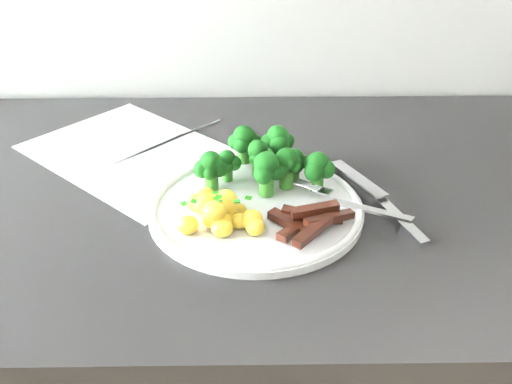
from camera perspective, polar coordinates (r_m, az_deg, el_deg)
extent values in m
cube|color=silver|center=(0.94, -10.41, 3.23)|extent=(0.36, 0.36, 0.00)
cube|color=slate|center=(0.98, -6.09, 5.02)|extent=(0.10, 0.10, 0.00)
cube|color=slate|center=(0.97, -7.11, 4.62)|extent=(0.10, 0.10, 0.00)
cube|color=slate|center=(0.96, -8.16, 4.20)|extent=(0.09, 0.10, 0.00)
cube|color=slate|center=(0.95, -9.22, 3.77)|extent=(0.09, 0.09, 0.00)
cylinder|color=white|center=(0.79, 0.00, -1.58)|extent=(0.26, 0.26, 0.01)
torus|color=white|center=(0.79, 0.00, -1.24)|extent=(0.26, 0.26, 0.01)
cylinder|color=#265C18|center=(0.83, 0.17, 2.17)|extent=(0.02, 0.02, 0.02)
sphere|color=black|center=(0.82, 0.86, 3.18)|extent=(0.02, 0.02, 0.02)
sphere|color=black|center=(0.83, -0.03, 3.50)|extent=(0.02, 0.02, 0.02)
sphere|color=black|center=(0.81, 0.01, 2.85)|extent=(0.02, 0.02, 0.02)
sphere|color=black|center=(0.82, 0.17, 3.68)|extent=(0.03, 0.03, 0.03)
cylinder|color=#265C18|center=(0.84, 3.32, 1.67)|extent=(0.01, 0.01, 0.02)
sphere|color=black|center=(0.83, 3.93, 2.68)|extent=(0.02, 0.02, 0.02)
sphere|color=black|center=(0.84, 2.89, 2.74)|extent=(0.01, 0.01, 0.01)
sphere|color=black|center=(0.83, 3.10, 2.27)|extent=(0.01, 0.01, 0.01)
sphere|color=black|center=(0.83, 3.36, 3.02)|extent=(0.02, 0.02, 0.02)
cylinder|color=#265C18|center=(0.84, -2.52, 1.63)|extent=(0.01, 0.01, 0.02)
sphere|color=black|center=(0.83, -1.95, 2.54)|extent=(0.02, 0.02, 0.02)
sphere|color=black|center=(0.84, -2.67, 2.79)|extent=(0.02, 0.02, 0.02)
sphere|color=black|center=(0.83, -3.12, 2.60)|extent=(0.02, 0.02, 0.02)
sphere|color=black|center=(0.82, -2.52, 2.20)|extent=(0.02, 0.02, 0.02)
sphere|color=black|center=(0.83, -2.55, 2.92)|extent=(0.02, 0.02, 0.02)
cylinder|color=#265C18|center=(0.86, 1.87, 3.26)|extent=(0.02, 0.02, 0.02)
sphere|color=black|center=(0.85, 2.60, 4.45)|extent=(0.02, 0.02, 0.02)
sphere|color=black|center=(0.86, 1.73, 4.72)|extent=(0.02, 0.02, 0.02)
sphere|color=black|center=(0.85, 1.17, 4.35)|extent=(0.02, 0.02, 0.02)
sphere|color=black|center=(0.84, 2.04, 4.11)|extent=(0.03, 0.03, 0.03)
sphere|color=black|center=(0.84, 1.90, 4.90)|extent=(0.03, 0.03, 0.03)
cylinder|color=#265C18|center=(0.86, -1.06, 3.34)|extent=(0.02, 0.02, 0.02)
sphere|color=black|center=(0.85, -0.35, 4.37)|extent=(0.02, 0.02, 0.02)
sphere|color=black|center=(0.86, -1.27, 4.77)|extent=(0.02, 0.02, 0.02)
sphere|color=black|center=(0.85, -1.78, 4.42)|extent=(0.02, 0.02, 0.02)
sphere|color=black|center=(0.84, -1.27, 4.10)|extent=(0.02, 0.02, 0.02)
sphere|color=black|center=(0.85, -1.07, 4.93)|extent=(0.03, 0.03, 0.03)
cylinder|color=#265C18|center=(0.82, 5.30, 0.92)|extent=(0.02, 0.02, 0.02)
sphere|color=black|center=(0.81, 6.11, 1.98)|extent=(0.02, 0.02, 0.02)
sphere|color=black|center=(0.82, 4.97, 2.38)|extent=(0.02, 0.02, 0.02)
sphere|color=black|center=(0.80, 5.08, 1.76)|extent=(0.02, 0.02, 0.02)
sphere|color=black|center=(0.81, 5.39, 2.55)|extent=(0.03, 0.03, 0.03)
cylinder|color=#265C18|center=(0.82, -3.88, 0.97)|extent=(0.02, 0.02, 0.02)
sphere|color=black|center=(0.81, -3.19, 1.99)|extent=(0.02, 0.02, 0.02)
sphere|color=black|center=(0.82, -4.08, 2.42)|extent=(0.02, 0.02, 0.02)
sphere|color=black|center=(0.81, -4.66, 2.01)|extent=(0.02, 0.02, 0.02)
sphere|color=black|center=(0.80, -4.03, 1.64)|extent=(0.02, 0.02, 0.02)
sphere|color=black|center=(0.80, -3.95, 2.61)|extent=(0.03, 0.03, 0.03)
cylinder|color=#265C18|center=(0.81, 0.91, 0.63)|extent=(0.02, 0.02, 0.03)
sphere|color=black|center=(0.79, 1.75, 1.73)|extent=(0.02, 0.02, 0.02)
sphere|color=black|center=(0.81, 0.58, 2.20)|extent=(0.02, 0.02, 0.02)
sphere|color=black|center=(0.79, 0.64, 1.48)|extent=(0.02, 0.02, 0.02)
sphere|color=black|center=(0.79, 0.92, 2.47)|extent=(0.03, 0.03, 0.03)
cylinder|color=#265C18|center=(0.82, 2.66, 1.17)|extent=(0.02, 0.02, 0.02)
sphere|color=black|center=(0.81, 3.46, 2.32)|extent=(0.02, 0.02, 0.02)
sphere|color=black|center=(0.82, 2.16, 2.60)|extent=(0.02, 0.02, 0.02)
sphere|color=black|center=(0.80, 2.20, 2.00)|extent=(0.02, 0.02, 0.02)
sphere|color=black|center=(0.81, 2.70, 2.88)|extent=(0.03, 0.03, 0.03)
cylinder|color=#265C18|center=(0.88, -0.76, 3.34)|extent=(0.02, 0.02, 0.02)
sphere|color=black|center=(0.88, -0.14, 4.41)|extent=(0.02, 0.02, 0.02)
sphere|color=black|center=(0.88, -1.12, 4.55)|extent=(0.02, 0.02, 0.02)
sphere|color=black|center=(0.87, -1.19, 4.09)|extent=(0.02, 0.02, 0.02)
sphere|color=black|center=(0.87, -0.77, 4.77)|extent=(0.03, 0.03, 0.03)
ellipsoid|color=#F8D94A|center=(0.75, -1.46, -2.53)|extent=(0.02, 0.02, 0.02)
ellipsoid|color=#F8D94A|center=(0.74, -2.92, -2.52)|extent=(0.03, 0.02, 0.02)
ellipsoid|color=#F8D94A|center=(0.75, -3.51, -2.25)|extent=(0.03, 0.02, 0.02)
ellipsoid|color=#F8D94A|center=(0.74, -5.94, -2.88)|extent=(0.02, 0.02, 0.02)
ellipsoid|color=#F8D94A|center=(0.76, -3.10, -1.61)|extent=(0.02, 0.02, 0.02)
ellipsoid|color=#F8D94A|center=(0.75, -3.65, -2.26)|extent=(0.02, 0.02, 0.02)
ellipsoid|color=#F8D94A|center=(0.75, -3.86, -2.47)|extent=(0.02, 0.02, 0.02)
ellipsoid|color=#F8D94A|center=(0.76, -2.43, -1.95)|extent=(0.03, 0.02, 0.02)
ellipsoid|color=#F8D94A|center=(0.78, -3.46, -1.01)|extent=(0.02, 0.02, 0.02)
ellipsoid|color=#F8D94A|center=(0.73, -2.97, -3.14)|extent=(0.03, 0.02, 0.02)
ellipsoid|color=#F8D94A|center=(0.73, -3.66, -1.68)|extent=(0.03, 0.02, 0.02)
ellipsoid|color=#F8D94A|center=(0.77, -1.59, -1.58)|extent=(0.02, 0.02, 0.02)
ellipsoid|color=#F8D94A|center=(0.74, -2.99, -1.07)|extent=(0.02, 0.02, 0.02)
ellipsoid|color=#F8D94A|center=(0.75, -2.66, -0.65)|extent=(0.03, 0.02, 0.02)
ellipsoid|color=#F8D94A|center=(0.79, -4.36, -0.38)|extent=(0.02, 0.02, 0.02)
ellipsoid|color=#F8D94A|center=(0.75, -2.70, -0.89)|extent=(0.03, 0.02, 0.02)
ellipsoid|color=#F8D94A|center=(0.74, -4.22, -1.34)|extent=(0.02, 0.02, 0.02)
ellipsoid|color=#F8D94A|center=(0.74, -4.40, -1.07)|extent=(0.03, 0.02, 0.02)
ellipsoid|color=#F8D94A|center=(0.78, -5.23, -0.92)|extent=(0.02, 0.02, 0.02)
ellipsoid|color=#F8D94A|center=(0.74, -0.35, -2.43)|extent=(0.03, 0.03, 0.02)
ellipsoid|color=#F8D94A|center=(0.78, -4.65, -1.07)|extent=(0.03, 0.03, 0.02)
ellipsoid|color=#F8D94A|center=(0.78, -2.80, -1.04)|extent=(0.02, 0.02, 0.02)
ellipsoid|color=#F8D94A|center=(0.73, -0.03, -3.11)|extent=(0.02, 0.02, 0.02)
ellipsoid|color=#F8D94A|center=(0.75, -2.48, -1.16)|extent=(0.02, 0.02, 0.02)
cube|color=#176C11|center=(0.75, -2.87, -0.32)|extent=(0.01, 0.01, 0.00)
cube|color=#176C11|center=(0.75, -3.56, -0.04)|extent=(0.01, 0.01, 0.00)
cube|color=#176C11|center=(0.74, -3.69, -0.92)|extent=(0.01, 0.01, 0.00)
cube|color=#176C11|center=(0.75, -4.06, -0.58)|extent=(0.01, 0.01, 0.00)
cube|color=#176C11|center=(0.74, -3.20, -1.09)|extent=(0.01, 0.01, 0.00)
cube|color=#176C11|center=(0.73, -3.64, -1.03)|extent=(0.01, 0.01, 0.00)
cube|color=#176C11|center=(0.76, -2.76, 0.06)|extent=(0.01, 0.01, 0.00)
cube|color=#176C11|center=(0.74, -3.45, -0.51)|extent=(0.01, 0.01, 0.00)
cube|color=#176C11|center=(0.73, -1.68, -0.82)|extent=(0.01, 0.01, 0.00)
cube|color=#176C11|center=(0.73, -6.28, -1.00)|extent=(0.01, 0.01, 0.00)
cube|color=#176C11|center=(0.73, -3.32, -0.84)|extent=(0.01, 0.01, 0.00)
cube|color=#176C11|center=(0.75, -0.67, -0.51)|extent=(0.01, 0.01, 0.00)
cube|color=#176C11|center=(0.74, -5.41, -0.80)|extent=(0.01, 0.01, 0.00)
cube|color=#176C11|center=(0.74, -3.29, -0.39)|extent=(0.01, 0.01, 0.00)
cube|color=black|center=(0.76, 5.02, -2.51)|extent=(0.06, 0.02, 0.01)
cube|color=black|center=(0.76, 5.24, -2.43)|extent=(0.05, 0.03, 0.01)
cube|color=black|center=(0.74, 3.39, -3.23)|extent=(0.04, 0.05, 0.01)
cube|color=black|center=(0.75, 2.94, -2.69)|extent=(0.05, 0.05, 0.01)
cube|color=black|center=(0.76, 5.35, -2.34)|extent=(0.06, 0.02, 0.01)
cube|color=black|center=(0.74, 6.41, -2.29)|extent=(0.06, 0.04, 0.01)
cube|color=black|center=(0.75, 5.16, -1.56)|extent=(0.06, 0.02, 0.01)
cube|color=black|center=(0.72, 4.98, -3.38)|extent=(0.05, 0.06, 0.01)
cube|color=black|center=(0.76, 4.05, -1.92)|extent=(0.05, 0.03, 0.01)
cube|color=silver|center=(0.78, 10.00, -1.57)|extent=(0.09, 0.07, 0.01)
cube|color=silver|center=(0.80, 5.85, 0.10)|extent=(0.03, 0.03, 0.00)
cylinder|color=silver|center=(0.82, 4.74, 0.78)|extent=(0.03, 0.02, 0.00)
cylinder|color=silver|center=(0.81, 4.60, 0.67)|extent=(0.03, 0.02, 0.00)
cylinder|color=silver|center=(0.81, 4.45, 0.55)|extent=(0.03, 0.02, 0.00)
cylinder|color=silver|center=(0.81, 4.31, 0.44)|extent=(0.03, 0.02, 0.00)
cube|color=silver|center=(0.85, 8.86, 1.20)|extent=(0.06, 0.11, 0.01)
cube|color=silver|center=(0.79, 12.46, -2.50)|extent=(0.05, 0.09, 0.02)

